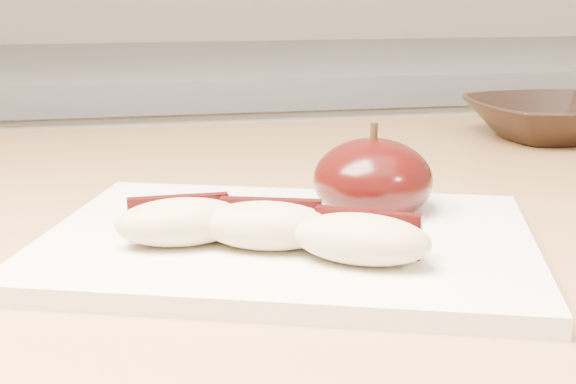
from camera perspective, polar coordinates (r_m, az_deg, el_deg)
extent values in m
cube|color=silver|center=(1.40, -4.25, -10.71)|extent=(2.40, 0.60, 0.90)
cube|color=slate|center=(1.27, -4.65, 8.74)|extent=(2.40, 0.62, 0.04)
cube|color=#AA814A|center=(0.60, 3.63, -2.03)|extent=(1.64, 0.64, 0.04)
cube|color=silver|center=(0.47, 0.00, -3.60)|extent=(0.34, 0.29, 0.01)
ellipsoid|color=black|center=(0.52, 6.04, 0.84)|extent=(0.09, 0.09, 0.05)
cylinder|color=black|center=(0.51, 6.14, 4.28)|extent=(0.00, 0.00, 0.01)
ellipsoid|color=tan|center=(0.45, -7.60, -2.13)|extent=(0.07, 0.04, 0.03)
cube|color=black|center=(0.47, -7.78, -1.71)|extent=(0.06, 0.01, 0.02)
ellipsoid|color=tan|center=(0.44, -1.52, -2.40)|extent=(0.08, 0.06, 0.03)
cube|color=black|center=(0.46, -1.24, -1.96)|extent=(0.06, 0.02, 0.02)
ellipsoid|color=tan|center=(0.42, 5.24, -3.35)|extent=(0.08, 0.07, 0.03)
cube|color=black|center=(0.43, 5.70, -2.88)|extent=(0.05, 0.03, 0.02)
imported|color=black|center=(0.85, 18.19, 4.94)|extent=(0.16, 0.16, 0.04)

